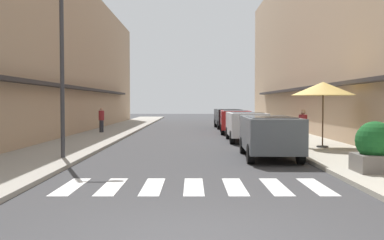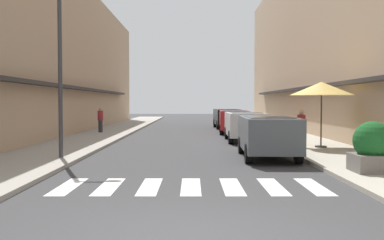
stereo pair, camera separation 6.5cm
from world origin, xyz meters
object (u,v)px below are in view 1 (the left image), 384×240
Objects in this scene: street_lamp at (65,50)px; parked_car_mid at (244,123)px; parked_car_far at (233,119)px; planter_corner at (373,148)px; pedestrian_walking_near at (301,128)px; cafe_umbrella at (321,89)px; parked_car_distant at (225,116)px; parked_car_near at (267,132)px; pedestrian_walking_far at (99,119)px.

parked_car_mid is at bearing 47.70° from street_lamp.
parked_car_far is 16.68m from planter_corner.
street_lamp reaches higher than pedestrian_walking_near.
planter_corner is (2.14, -10.68, -0.16)m from parked_car_mid.
cafe_umbrella is (9.52, 3.44, -1.17)m from street_lamp.
planter_corner is at bearing -84.52° from parked_car_distant.
parked_car_mid is 1.68× the size of cafe_umbrella.
parked_car_near is at bearing 119.11° from planter_corner.
parked_car_mid is at bearing -62.23° from pedestrian_walking_far.
parked_car_distant is (-0.00, 11.58, -0.00)m from parked_car_mid.
pedestrian_walking_far is (-10.99, 9.38, -1.60)m from cafe_umbrella.
parked_car_near is at bearing -136.66° from pedestrian_walking_near.
street_lamp is 9.70m from pedestrian_walking_near.
street_lamp is at bearing -170.96° from pedestrian_walking_near.
parked_car_near is 2.90× the size of pedestrian_walking_far.
parked_car_distant is (-0.00, 5.72, -0.00)m from parked_car_far.
cafe_umbrella reaches higher than parked_car_distant.
pedestrian_walking_near is at bearing 20.97° from street_lamp.
parked_car_far is 2.95× the size of pedestrian_walking_far.
pedestrian_walking_near reaches higher than parked_car_mid.
planter_corner is at bearing -78.69° from parked_car_mid.
cafe_umbrella reaches higher than pedestrian_walking_near.
pedestrian_walking_far is (-8.33, 5.27, -0.00)m from parked_car_mid.
parked_car_mid is 0.76× the size of street_lamp.
pedestrian_walking_near is at bearing -172.70° from cafe_umbrella.
street_lamp reaches higher than parked_car_mid.
parked_car_far is at bearing 104.94° from cafe_umbrella.
parked_car_mid is at bearing 122.95° from cafe_umbrella.
parked_car_distant is 22.36m from planter_corner.
parked_car_near is at bearing -90.00° from parked_car_mid.
planter_corner is (2.14, -3.84, -0.16)m from parked_car_near.
pedestrian_walking_near is at bearing -66.63° from parked_car_mid.
planter_corner is 0.87× the size of pedestrian_walking_far.
parked_car_far is at bearing 90.00° from parked_car_near.
parked_car_near is 4.14m from cafe_umbrella.
street_lamp is at bearing 160.80° from planter_corner.
pedestrian_walking_far is at bearing 125.02° from pedestrian_walking_near.
pedestrian_walking_far is at bearing 139.54° from cafe_umbrella.
parked_car_mid is 5.15m from cafe_umbrella.
planter_corner is (-0.53, -6.57, -1.76)m from cafe_umbrella.
parked_car_distant is 2.89× the size of pedestrian_walking_near.
parked_car_distant reaches higher than planter_corner.
planter_corner is 6.47m from pedestrian_walking_near.
parked_car_near is 1.66× the size of cafe_umbrella.
pedestrian_walking_far is at bearing 96.54° from street_lamp.
pedestrian_walking_near is at bearing -83.43° from parked_car_distant.
pedestrian_walking_far is at bearing 124.53° from parked_car_near.
street_lamp reaches higher than parked_car_distant.
street_lamp reaches higher than planter_corner.
parked_car_mid is 2.91× the size of pedestrian_walking_near.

